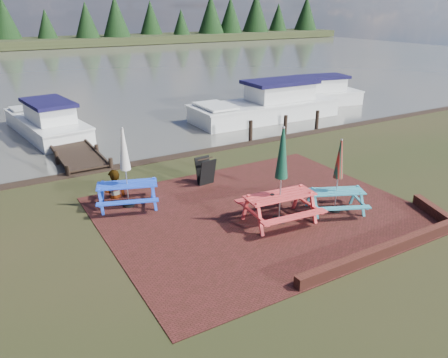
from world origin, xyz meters
name	(u,v)px	position (x,y,z in m)	size (l,w,h in m)	color
ground	(279,225)	(0.00, 0.00, 0.00)	(120.00, 120.00, 0.00)	black
paving	(259,212)	(0.00, 1.00, 0.01)	(9.00, 7.50, 0.02)	#361611
brick_wall	(402,238)	(2.15, -2.42, 0.15)	(6.21, 1.79, 0.30)	#4C1E16
water	(46,70)	(0.00, 37.00, 0.00)	(120.00, 60.00, 0.02)	#45443B
far_treeline	(8,24)	(0.00, 66.00, 3.28)	(120.00, 10.00, 8.10)	black
picnic_table_teal	(337,187)	(1.98, -0.12, 0.79)	(2.06, 1.97, 2.25)	teal
picnic_table_red	(280,190)	(0.13, 0.20, 0.97)	(2.15, 1.95, 2.78)	#DB3838
picnic_table_blue	(127,180)	(-3.25, 3.36, 0.87)	(2.21, 2.09, 2.49)	blue
chalkboard	(206,171)	(-0.35, 3.75, 0.49)	(0.60, 0.59, 0.94)	black
jetty	(66,140)	(-3.50, 11.28, 0.11)	(1.76, 9.08, 1.00)	black
boat_jetty	(47,123)	(-3.82, 13.79, 0.39)	(3.21, 7.06, 1.98)	silver
boat_near	(268,107)	(7.52, 11.08, 0.48)	(8.53, 3.07, 2.30)	silver
boat_far	(313,96)	(12.17, 12.55, 0.41)	(6.77, 3.35, 2.02)	silver
person	(113,170)	(-3.41, 4.21, 0.95)	(0.69, 0.45, 1.90)	gray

